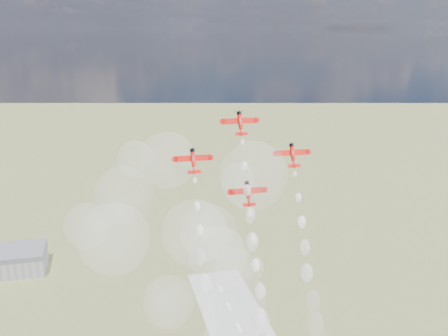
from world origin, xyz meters
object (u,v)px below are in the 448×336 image
plane_lead (240,123)px  plane_right (293,155)px  hangar (1,261)px  plane_left (193,160)px  plane_slot (248,193)px

plane_lead → plane_right: (15.07, -4.65, -9.47)m
plane_lead → hangar: bearing=123.2°
plane_right → hangar: bearing=126.1°
plane_left → plane_slot: bearing=-17.1°
plane_slot → hangar: bearing=121.7°
hangar → plane_left: bearing=-61.5°
plane_lead → plane_slot: size_ratio=1.00×
plane_lead → plane_right: 18.39m
plane_right → plane_left: bearing=180.0°
plane_lead → plane_left: bearing=-162.9°
hangar → plane_left: plane_left is taller
plane_left → plane_slot: (15.07, -4.65, -9.47)m
plane_lead → plane_left: 18.39m
plane_left → plane_slot: plane_left is taller
plane_left → plane_right: (30.13, 0.00, 0.00)m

